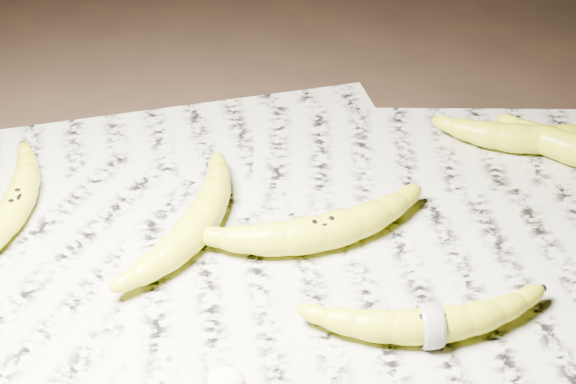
# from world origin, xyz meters

# --- Properties ---
(ground) EXTENTS (3.00, 3.00, 0.00)m
(ground) POSITION_xyz_m (0.00, 0.00, 0.00)
(ground) COLOR black
(ground) RESTS_ON ground
(newspaper_patch) EXTENTS (0.90, 0.70, 0.01)m
(newspaper_patch) POSITION_xyz_m (0.03, -0.04, 0.00)
(newspaper_patch) COLOR #A29E8A
(newspaper_patch) RESTS_ON ground
(banana_left_a) EXTENTS (0.06, 0.19, 0.03)m
(banana_left_a) POSITION_xyz_m (-0.29, 0.03, 0.02)
(banana_left_a) COLOR #CECB19
(banana_left_a) RESTS_ON newspaper_patch
(banana_left_b) EXTENTS (0.11, 0.20, 0.04)m
(banana_left_b) POSITION_xyz_m (-0.10, 0.02, 0.03)
(banana_left_b) COLOR #CECB19
(banana_left_b) RESTS_ON newspaper_patch
(banana_center) EXTENTS (0.21, 0.13, 0.04)m
(banana_center) POSITION_xyz_m (0.03, 0.01, 0.03)
(banana_center) COLOR #CECB19
(banana_center) RESTS_ON newspaper_patch
(banana_taped) EXTENTS (0.20, 0.09, 0.03)m
(banana_taped) POSITION_xyz_m (0.13, -0.10, 0.02)
(banana_taped) COLOR #CECB19
(banana_taped) RESTS_ON newspaper_patch
(banana_upper_a) EXTENTS (0.18, 0.06, 0.04)m
(banana_upper_a) POSITION_xyz_m (0.26, 0.20, 0.03)
(banana_upper_a) COLOR #CECB19
(banana_upper_a) RESTS_ON newspaper_patch
(measuring_tape) EXTENTS (0.01, 0.04, 0.04)m
(measuring_tape) POSITION_xyz_m (0.13, -0.10, 0.02)
(measuring_tape) COLOR white
(measuring_tape) RESTS_ON newspaper_patch
(flesh_chunk_b) EXTENTS (0.03, 0.03, 0.02)m
(flesh_chunk_b) POSITION_xyz_m (-0.04, -0.17, 0.02)
(flesh_chunk_b) COLOR beige
(flesh_chunk_b) RESTS_ON newspaper_patch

